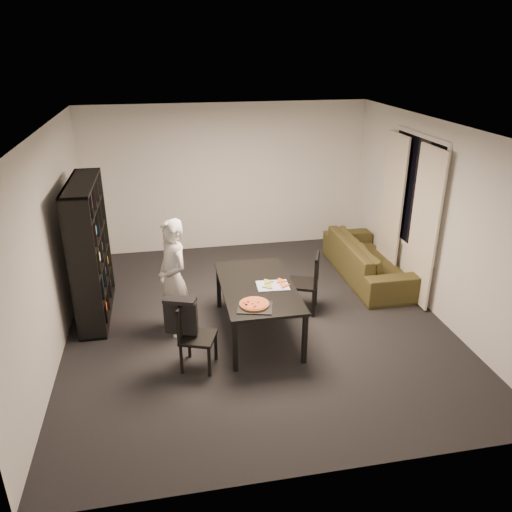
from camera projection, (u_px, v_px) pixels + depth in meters
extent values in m
cube|color=black|center=(256.00, 319.00, 6.90)|extent=(5.00, 5.50, 0.01)
cube|color=white|center=(256.00, 128.00, 5.88)|extent=(5.00, 5.50, 0.01)
cube|color=white|center=(227.00, 178.00, 8.87)|extent=(5.00, 0.01, 2.60)
cube|color=white|center=(322.00, 351.00, 3.91)|extent=(5.00, 0.01, 2.60)
cube|color=white|center=(51.00, 245.00, 5.96)|extent=(0.01, 5.50, 2.60)
cube|color=white|center=(435.00, 219.00, 6.82)|extent=(0.01, 5.50, 2.60)
cube|color=black|center=(415.00, 193.00, 7.28)|extent=(0.02, 1.40, 1.60)
cube|color=white|center=(415.00, 193.00, 7.28)|extent=(0.03, 1.52, 1.72)
cube|color=beige|center=(424.00, 228.00, 6.94)|extent=(0.03, 0.70, 2.25)
cube|color=beige|center=(392.00, 206.00, 7.87)|extent=(0.03, 0.70, 2.25)
cube|color=black|center=(90.00, 251.00, 6.70)|extent=(0.35, 1.50, 1.90)
cube|color=black|center=(257.00, 287.00, 6.34)|extent=(0.92, 1.65, 0.04)
cube|color=black|center=(235.00, 347.00, 5.70)|extent=(0.05, 0.05, 0.65)
cube|color=black|center=(305.00, 339.00, 5.84)|extent=(0.05, 0.05, 0.65)
cube|color=black|center=(219.00, 286.00, 7.10)|extent=(0.05, 0.05, 0.65)
cube|color=black|center=(275.00, 282.00, 7.24)|extent=(0.05, 0.05, 0.65)
cube|color=black|center=(198.00, 338.00, 5.75)|extent=(0.49, 0.49, 0.04)
cube|color=black|center=(182.00, 320.00, 5.69)|extent=(0.16, 0.37, 0.41)
cube|color=black|center=(182.00, 305.00, 5.61)|extent=(0.15, 0.35, 0.05)
cube|color=black|center=(209.00, 362.00, 5.66)|extent=(0.04, 0.04, 0.37)
cube|color=black|center=(216.00, 346.00, 5.96)|extent=(0.04, 0.04, 0.37)
cube|color=black|center=(181.00, 359.00, 5.71)|extent=(0.04, 0.04, 0.37)
cube|color=black|center=(189.00, 344.00, 6.00)|extent=(0.04, 0.04, 0.37)
cube|color=black|center=(303.00, 284.00, 6.98)|extent=(0.53, 0.53, 0.04)
cube|color=black|center=(317.00, 269.00, 6.86)|extent=(0.19, 0.39, 0.43)
cube|color=black|center=(317.00, 256.00, 6.78)|extent=(0.17, 0.37, 0.05)
cube|color=black|center=(292.00, 291.00, 7.26)|extent=(0.04, 0.04, 0.40)
cube|color=black|center=(289.00, 302.00, 6.94)|extent=(0.04, 0.04, 0.40)
cube|color=black|center=(316.00, 293.00, 7.20)|extent=(0.04, 0.04, 0.40)
cube|color=black|center=(313.00, 304.00, 6.88)|extent=(0.04, 0.04, 0.40)
cube|color=black|center=(181.00, 318.00, 5.68)|extent=(0.38, 0.20, 0.41)
cube|color=black|center=(180.00, 300.00, 5.59)|extent=(0.40, 0.27, 0.05)
imported|color=silver|center=(173.00, 278.00, 6.32)|extent=(0.57, 0.67, 1.55)
cube|color=black|center=(255.00, 307.00, 5.79)|extent=(0.47, 0.41, 0.01)
cylinder|color=#AF6433|center=(254.00, 304.00, 5.82)|extent=(0.35, 0.35, 0.02)
cylinder|color=#D17536|center=(254.00, 303.00, 5.82)|extent=(0.31, 0.31, 0.01)
cube|color=white|center=(273.00, 286.00, 6.31)|extent=(0.42, 0.32, 0.01)
imported|color=#373816|center=(368.00, 259.00, 8.03)|extent=(0.84, 2.14, 0.63)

